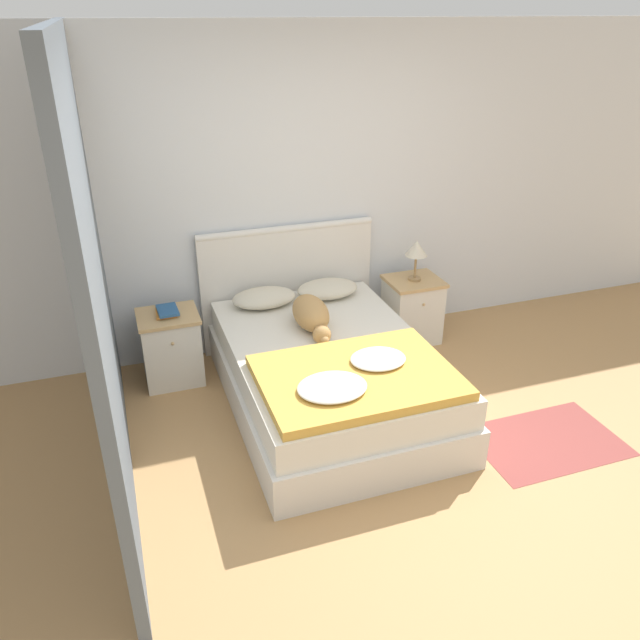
% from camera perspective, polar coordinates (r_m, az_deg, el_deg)
% --- Properties ---
extents(ground_plane, '(16.00, 16.00, 0.00)m').
position_cam_1_polar(ground_plane, '(3.90, 7.45, -15.55)').
color(ground_plane, tan).
extents(wall_back, '(9.00, 0.06, 2.55)m').
position_cam_1_polar(wall_back, '(5.06, -2.43, 11.35)').
color(wall_back, silver).
rests_on(wall_back, ground_plane).
extents(wall_side_left, '(0.06, 3.10, 2.55)m').
position_cam_1_polar(wall_side_left, '(3.84, -19.97, 4.69)').
color(wall_side_left, slate).
rests_on(wall_side_left, ground_plane).
extents(bed, '(1.38, 2.00, 0.50)m').
position_cam_1_polar(bed, '(4.48, 0.84, -5.14)').
color(bed, silver).
rests_on(bed, ground_plane).
extents(headboard, '(1.46, 0.06, 1.05)m').
position_cam_1_polar(headboard, '(5.21, -2.97, 3.31)').
color(headboard, silver).
rests_on(headboard, ground_plane).
extents(nightstand_left, '(0.45, 0.41, 0.56)m').
position_cam_1_polar(nightstand_left, '(4.90, -13.45, -2.45)').
color(nightstand_left, silver).
rests_on(nightstand_left, ground_plane).
extents(nightstand_right, '(0.45, 0.41, 0.56)m').
position_cam_1_polar(nightstand_right, '(5.42, 8.41, 0.96)').
color(nightstand_right, silver).
rests_on(nightstand_right, ground_plane).
extents(pillow_left, '(0.50, 0.34, 0.13)m').
position_cam_1_polar(pillow_left, '(4.93, -5.14, 2.05)').
color(pillow_left, beige).
rests_on(pillow_left, bed).
extents(pillow_right, '(0.50, 0.34, 0.13)m').
position_cam_1_polar(pillow_right, '(5.07, 0.68, 2.87)').
color(pillow_right, beige).
rests_on(pillow_right, bed).
extents(quilt, '(1.22, 0.89, 0.11)m').
position_cam_1_polar(quilt, '(3.92, 3.30, -5.21)').
color(quilt, gold).
rests_on(quilt, bed).
extents(dog, '(0.25, 0.63, 0.24)m').
position_cam_1_polar(dog, '(4.53, -0.78, 0.49)').
color(dog, tan).
rests_on(dog, bed).
extents(book_stack, '(0.17, 0.22, 0.04)m').
position_cam_1_polar(book_stack, '(4.78, -13.83, 0.77)').
color(book_stack, orange).
rests_on(book_stack, nightstand_left).
extents(table_lamp, '(0.18, 0.18, 0.34)m').
position_cam_1_polar(table_lamp, '(5.21, 8.81, 6.33)').
color(table_lamp, '#9E7A4C').
rests_on(table_lamp, nightstand_right).
extents(rug, '(0.97, 0.65, 0.00)m').
position_cam_1_polar(rug, '(4.53, 20.02, -10.35)').
color(rug, '#93423D').
rests_on(rug, ground_plane).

